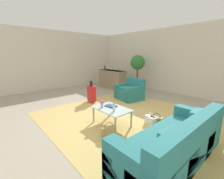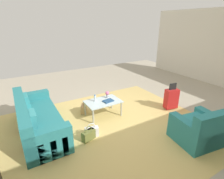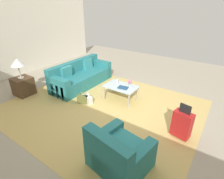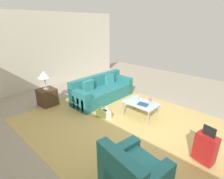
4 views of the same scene
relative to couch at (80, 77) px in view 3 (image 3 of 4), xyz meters
The scene contains 15 objects.
ground_plane 2.29m from the couch, 164.69° to the left, with size 12.00×12.00×0.00m, color #A89E89.
wall_right 3.18m from the couch, 11.82° to the left, with size 0.12×8.00×3.10m, color silver.
area_rug 1.81m from the couch, 153.33° to the left, with size 5.20×4.40×0.01m, color tan.
couch is the anchor object (origin of this frame).
armchair 3.83m from the couch, 143.64° to the left, with size 1.10×1.01×0.87m.
coffee_table 1.80m from the couch, behind, with size 0.99×0.65×0.46m.
water_bottle 1.61m from the couch, behind, with size 0.06×0.06×0.20m.
coffee_table_book 1.93m from the couch, behind, with size 0.29×0.20×0.03m, color navy.
flower_vase 2.03m from the couch, behind, with size 0.11×0.11×0.21m.
side_table 1.89m from the couch, 57.80° to the left, with size 0.54×0.54×0.58m, color #513823.
table_lamp 2.04m from the couch, 57.80° to the left, with size 0.42×0.42×0.63m.
suitcase_red 3.88m from the couch, 168.09° to the left, with size 0.44×0.30×0.85m.
handbag_white 1.39m from the couch, 142.31° to the left, with size 0.34×0.21×0.36m.
handbag_tan 1.43m from the couch, 165.40° to the right, with size 0.28×0.35×0.36m.
handbag_olive 1.36m from the couch, 136.20° to the left, with size 0.35×0.23×0.36m.
Camera 3 is at (-2.08, 3.58, 2.73)m, focal length 28.00 mm.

